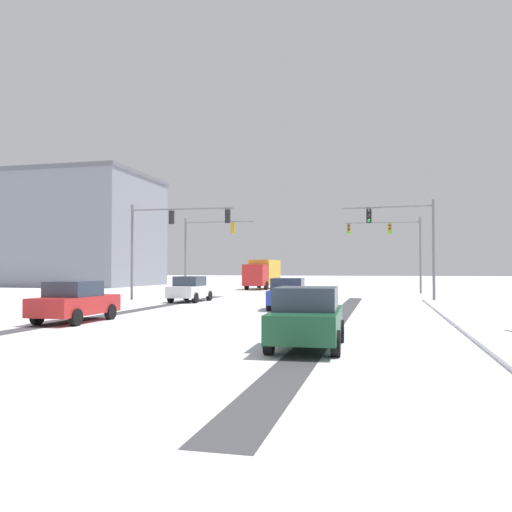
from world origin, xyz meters
TOP-DOWN VIEW (x-y plane):
  - wheel_track_left_lane at (4.87, 14.82)m, footprint 0.91×32.60m
  - wheel_track_right_lane at (-5.38, 14.82)m, footprint 0.90×32.60m
  - traffic_signal_far_left at (-8.20, 35.67)m, footprint 6.15×0.43m
  - traffic_signal_far_right at (7.66, 39.51)m, footprint 6.42×0.63m
  - traffic_signal_near_right at (8.31, 27.72)m, footprint 5.80×0.52m
  - traffic_signal_near_left at (-7.37, 25.73)m, footprint 7.18×0.57m
  - car_white_lead at (-5.18, 24.37)m, footprint 1.89×4.13m
  - car_blue_second at (1.97, 19.68)m, footprint 2.01×4.19m
  - car_red_third at (-5.02, 11.21)m, footprint 1.84×4.11m
  - car_dark_green_fourth at (4.79, 6.63)m, footprint 1.95×4.16m
  - box_truck_delivery at (-5.39, 46.01)m, footprint 2.51×7.48m
  - office_building_far_left_block at (-34.51, 51.24)m, footprint 26.45×15.30m

SIDE VIEW (x-z plane):
  - wheel_track_left_lane at x=4.87m, z-range 0.00..0.01m
  - wheel_track_right_lane at x=-5.38m, z-range 0.00..0.01m
  - car_white_lead at x=-5.18m, z-range 0.01..1.63m
  - car_blue_second at x=1.97m, z-range 0.01..1.63m
  - car_red_third at x=-5.02m, z-range 0.01..1.63m
  - car_dark_green_fourth at x=4.79m, z-range 0.01..1.63m
  - box_truck_delivery at x=-5.39m, z-range 0.12..3.14m
  - traffic_signal_near_right at x=8.31m, z-range 1.16..7.66m
  - traffic_signal_far_left at x=-8.20m, z-range 1.18..7.68m
  - traffic_signal_far_right at x=7.66m, z-range 1.41..7.91m
  - traffic_signal_near_left at x=-7.37m, z-range 1.44..7.94m
  - office_building_far_left_block at x=-34.51m, z-range 0.01..13.71m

